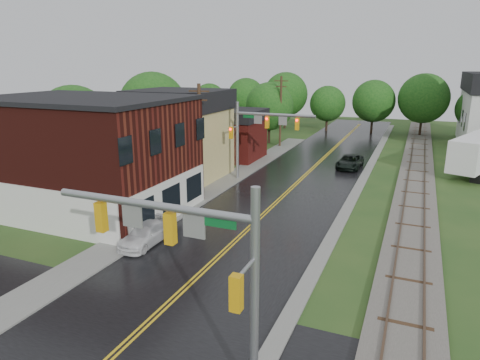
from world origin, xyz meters
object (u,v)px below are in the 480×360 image
Objects in this scene: utility_pole_b at (200,137)px; utility_pole_c at (281,110)px; tree_left_c at (217,113)px; tree_left_b at (154,108)px; brick_building at (86,154)px; pickup_white at (146,234)px; traffic_signal_near at (192,248)px; traffic_signal_far at (259,128)px; tree_left_a at (75,124)px; suv_dark at (350,162)px; tree_left_e at (270,108)px.

utility_pole_c is at bearing 90.00° from utility_pole_b.
utility_pole_b is at bearing -68.51° from tree_left_c.
utility_pole_c is 16.42m from tree_left_b.
utility_pole_b is 1.00× the size of utility_pole_c.
brick_building is at bearing -101.09° from utility_pole_c.
tree_left_b is at bearing 122.26° from pickup_white.
traffic_signal_near is 41.67m from tree_left_c.
traffic_signal_far is 16.59m from pickup_white.
traffic_signal_far is at bearing 85.45° from pickup_white.
tree_left_a reaches higher than tree_left_c.
suv_dark is at bearing 71.40° from pickup_white.
tree_left_e is (-5.38, 18.90, -0.16)m from traffic_signal_far.
tree_left_a is 27.34m from suv_dark.
tree_left_b is 1.19× the size of tree_left_e.
utility_pole_c is 2.79m from tree_left_e.
suv_dark is (10.30, 13.41, -4.05)m from utility_pole_b.
traffic_signal_far is at bearing 17.30° from tree_left_a.
brick_building reaches higher than tree_left_e.
utility_pole_b is (-10.27, 20.00, -0.25)m from traffic_signal_near.
tree_left_e is at bearing 137.16° from utility_pole_c.
brick_building is at bearing -125.99° from suv_dark.
tree_left_a is 19.09m from pickup_white.
utility_pole_c is at bearing 59.45° from tree_left_a.
tree_left_b is at bearing -116.56° from tree_left_c.
utility_pole_b reaches higher than traffic_signal_far.
utility_pole_c is (5.68, 29.00, 0.57)m from brick_building.
tree_left_a reaches higher than traffic_signal_near.
suv_dark is (6.97, 8.41, -4.30)m from traffic_signal_far.
pickup_white is (-8.27, 9.05, -4.36)m from traffic_signal_near.
utility_pole_c is 33.27m from pickup_white.
brick_building is 17.80m from tree_left_b.
brick_building is 9.03m from utility_pole_b.
tree_left_a is at bearing 144.43° from pickup_white.
tree_left_a is 0.89× the size of tree_left_b.
traffic_signal_near reaches higher than pickup_white.
tree_left_c is 7.82m from tree_left_e.
traffic_signal_near is 36.73m from tree_left_b.
brick_building is at bearing 153.00° from pickup_white.
traffic_signal_far is at bearing -51.18° from tree_left_c.
tree_left_e is (-2.05, 23.90, 0.09)m from utility_pole_b.
tree_left_c is at bearing 114.56° from traffic_signal_near.
tree_left_e is at bearing 96.84° from pickup_white.
tree_left_b is at bearing -122.74° from tree_left_e.
tree_left_a is 1.06× the size of tree_left_e.
pickup_white is at bearing -79.65° from utility_pole_b.
utility_pole_b is at bearing -125.46° from suv_dark.
traffic_signal_near is 0.82× the size of utility_pole_c.
tree_left_b reaches higher than pickup_white.
traffic_signal_near is 0.76× the size of tree_left_b.
traffic_signal_far is 17.33m from utility_pole_c.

